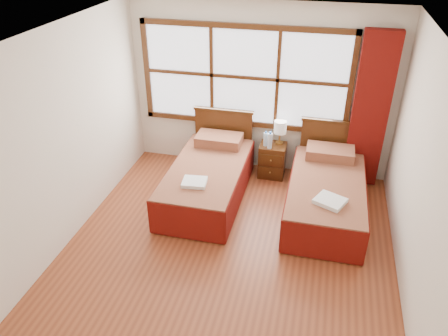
# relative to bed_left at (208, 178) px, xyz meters

# --- Properties ---
(floor) EXTENTS (4.50, 4.50, 0.00)m
(floor) POSITION_rel_bed_left_xyz_m (0.55, -1.20, -0.30)
(floor) COLOR brown
(floor) RESTS_ON ground
(ceiling) EXTENTS (4.50, 4.50, 0.00)m
(ceiling) POSITION_rel_bed_left_xyz_m (0.55, -1.20, 2.30)
(ceiling) COLOR white
(ceiling) RESTS_ON wall_back
(wall_back) EXTENTS (4.00, 0.00, 4.00)m
(wall_back) POSITION_rel_bed_left_xyz_m (0.55, 1.05, 1.00)
(wall_back) COLOR silver
(wall_back) RESTS_ON floor
(wall_left) EXTENTS (0.00, 4.50, 4.50)m
(wall_left) POSITION_rel_bed_left_xyz_m (-1.45, -1.20, 1.00)
(wall_left) COLOR silver
(wall_left) RESTS_ON floor
(wall_right) EXTENTS (0.00, 4.50, 4.50)m
(wall_right) POSITION_rel_bed_left_xyz_m (2.55, -1.20, 1.00)
(wall_right) COLOR silver
(wall_right) RESTS_ON floor
(window) EXTENTS (3.16, 0.06, 1.56)m
(window) POSITION_rel_bed_left_xyz_m (0.30, 1.01, 1.20)
(window) COLOR white
(window) RESTS_ON wall_back
(curtain) EXTENTS (0.50, 0.16, 2.30)m
(curtain) POSITION_rel_bed_left_xyz_m (2.15, 0.91, 0.87)
(curtain) COLOR #690F0A
(curtain) RESTS_ON wall_back
(bed_left) EXTENTS (1.02, 2.04, 0.99)m
(bed_left) POSITION_rel_bed_left_xyz_m (0.00, 0.00, 0.00)
(bed_left) COLOR #42240D
(bed_left) RESTS_ON floor
(bed_right) EXTENTS (1.01, 2.03, 0.98)m
(bed_right) POSITION_rel_bed_left_xyz_m (1.67, 0.00, -0.00)
(bed_right) COLOR #42240D
(bed_right) RESTS_ON floor
(nightstand) EXTENTS (0.40, 0.40, 0.53)m
(nightstand) POSITION_rel_bed_left_xyz_m (0.82, 0.80, -0.03)
(nightstand) COLOR #492610
(nightstand) RESTS_ON floor
(towels_left) EXTENTS (0.34, 0.31, 0.05)m
(towels_left) POSITION_rel_bed_left_xyz_m (-0.04, -0.54, 0.25)
(towels_left) COLOR white
(towels_left) RESTS_ON bed_left
(towels_right) EXTENTS (0.44, 0.42, 0.05)m
(towels_right) POSITION_rel_bed_left_xyz_m (1.71, -0.55, 0.25)
(towels_right) COLOR white
(towels_right) RESTS_ON bed_right
(lamp) EXTENTS (0.19, 0.19, 0.37)m
(lamp) POSITION_rel_bed_left_xyz_m (0.90, 0.88, 0.49)
(lamp) COLOR gold
(lamp) RESTS_ON nightstand
(bottle_near) EXTENTS (0.06, 0.06, 0.24)m
(bottle_near) POSITION_rel_bed_left_xyz_m (0.70, 0.76, 0.34)
(bottle_near) COLOR #C1E2F8
(bottle_near) RESTS_ON nightstand
(bottle_far) EXTENTS (0.07, 0.07, 0.27)m
(bottle_far) POSITION_rel_bed_left_xyz_m (0.78, 0.69, 0.36)
(bottle_far) COLOR #C1E2F8
(bottle_far) RESTS_ON nightstand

